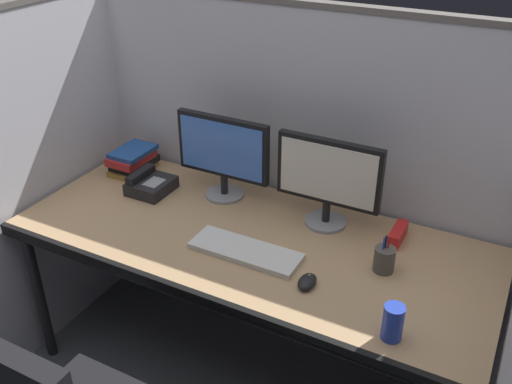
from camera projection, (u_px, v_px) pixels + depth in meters
name	position (u px, v px, depth m)	size (l,w,h in m)	color
cubicle_partition_rear	(297.00, 179.00, 2.58)	(2.21, 0.06, 1.57)	silver
cubicle_partition_left	(45.00, 181.00, 2.56)	(0.06, 1.41, 1.57)	silver
desk	(249.00, 249.00, 2.28)	(1.90, 0.80, 0.74)	tan
monitor_left	(223.00, 152.00, 2.44)	(0.43, 0.17, 0.37)	gray
monitor_right	(328.00, 177.00, 2.24)	(0.43, 0.17, 0.37)	gray
keyboard_main	(246.00, 251.00, 2.16)	(0.43, 0.15, 0.02)	silver
computer_mouse	(307.00, 282.00, 1.99)	(0.06, 0.10, 0.04)	black
book_stack	(133.00, 160.00, 2.73)	(0.16, 0.23, 0.11)	olive
soda_can	(393.00, 322.00, 1.75)	(0.07, 0.07, 0.12)	#263FB2
red_stapler	(398.00, 234.00, 2.23)	(0.04, 0.15, 0.06)	red
desk_phone	(150.00, 184.00, 2.57)	(0.17, 0.19, 0.09)	black
pen_cup	(384.00, 259.00, 2.05)	(0.08, 0.08, 0.14)	#4C4742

